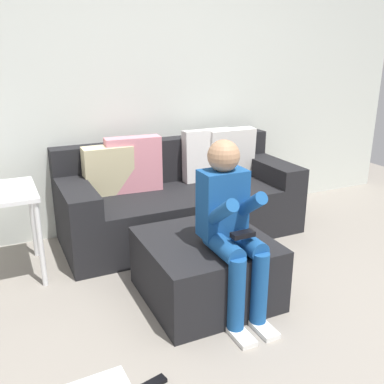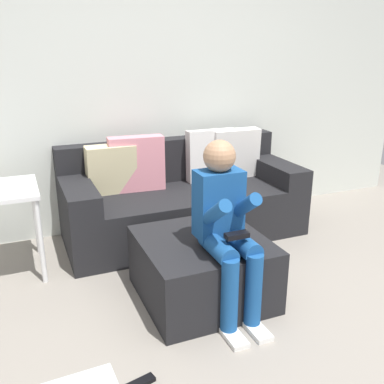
% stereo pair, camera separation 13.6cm
% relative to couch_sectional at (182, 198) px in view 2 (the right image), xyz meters
% --- Properties ---
extents(ground_plane, '(7.24, 7.24, 0.00)m').
position_rel_couch_sectional_xyz_m(ground_plane, '(-0.09, -1.75, -0.33)').
color(ground_plane, gray).
extents(wall_back, '(5.57, 0.10, 2.77)m').
position_rel_couch_sectional_xyz_m(wall_back, '(-0.09, 0.41, 1.05)').
color(wall_back, silver).
rests_on(wall_back, ground_plane).
extents(couch_sectional, '(2.05, 0.85, 0.90)m').
position_rel_couch_sectional_xyz_m(couch_sectional, '(0.00, 0.00, 0.00)').
color(couch_sectional, black).
rests_on(couch_sectional, ground_plane).
extents(ottoman, '(0.79, 0.80, 0.42)m').
position_rel_couch_sectional_xyz_m(ottoman, '(-0.26, -1.05, -0.12)').
color(ottoman, black).
rests_on(ottoman, ground_plane).
extents(person_seated, '(0.28, 0.59, 1.09)m').
position_rel_couch_sectional_xyz_m(person_seated, '(-0.20, -1.25, 0.27)').
color(person_seated, '#194C8C').
rests_on(person_seated, ground_plane).
extents(remote_by_storage_bin, '(0.17, 0.09, 0.02)m').
position_rel_couch_sectional_xyz_m(remote_by_storage_bin, '(-0.88, -1.67, -0.32)').
color(remote_by_storage_bin, black).
rests_on(remote_by_storage_bin, ground_plane).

